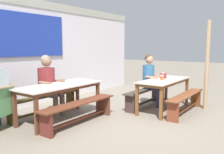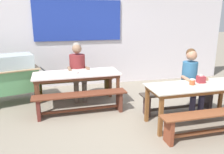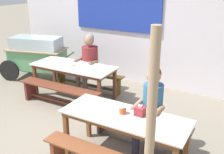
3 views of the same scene
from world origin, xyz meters
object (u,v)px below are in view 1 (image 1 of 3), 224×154
at_px(bench_far_front, 79,109).
at_px(tissue_box, 163,76).
at_px(bench_near_front, 186,101).
at_px(dining_table_near, 164,83).
at_px(wooden_support_post, 207,66).
at_px(person_center_facing, 48,81).
at_px(condiment_jar, 162,77).
at_px(person_right_near_table, 151,77).
at_px(bench_near_back, 144,95).
at_px(soup_bowl, 59,84).
at_px(bench_far_back, 44,102).
at_px(dining_table_far, 60,88).

distance_m(bench_far_front, tissue_box, 2.28).
bearing_deg(bench_near_front, dining_table_near, 91.32).
bearing_deg(wooden_support_post, person_center_facing, 134.88).
xyz_separation_m(condiment_jar, wooden_support_post, (0.72, -0.79, 0.27)).
height_order(bench_far_front, tissue_box, tissue_box).
xyz_separation_m(person_center_facing, wooden_support_post, (2.56, -2.57, 0.30)).
height_order(bench_far_front, wooden_support_post, wooden_support_post).
bearing_deg(dining_table_near, person_center_facing, 136.18).
height_order(dining_table_near, person_right_near_table, person_right_near_table).
height_order(bench_near_back, tissue_box, tissue_box).
bearing_deg(condiment_jar, soup_bowl, 146.66).
bearing_deg(bench_near_front, bench_far_front, 145.14).
bearing_deg(bench_near_back, person_right_near_table, -19.28).
height_order(bench_far_front, soup_bowl, soup_bowl).
relative_size(person_right_near_table, condiment_jar, 12.53).
bearing_deg(tissue_box, bench_near_front, -103.75).
bearing_deg(bench_far_back, dining_table_far, -87.94).
xyz_separation_m(bench_far_back, person_right_near_table, (2.16, -1.43, 0.43)).
bearing_deg(person_center_facing, soup_bowl, -103.07).
bearing_deg(person_right_near_table, dining_table_near, -112.07).
xyz_separation_m(bench_near_back, bench_near_front, (0.02, -1.03, -0.01)).
relative_size(dining_table_near, bench_near_front, 0.99).
xyz_separation_m(person_right_near_table, wooden_support_post, (0.49, -1.20, 0.32)).
bearing_deg(wooden_support_post, bench_near_front, 159.81).
relative_size(dining_table_far, bench_near_front, 1.03).
relative_size(bench_near_back, tissue_box, 11.15).
height_order(dining_table_near, bench_far_back, dining_table_near).
distance_m(dining_table_far, soup_bowl, 0.11).
xyz_separation_m(bench_near_front, condiment_jar, (-0.07, 0.55, 0.49)).
relative_size(bench_near_front, person_center_facing, 1.35).
height_order(bench_far_front, bench_near_front, same).
height_order(bench_near_back, wooden_support_post, wooden_support_post).
relative_size(person_center_facing, tissue_box, 9.01).
distance_m(bench_near_front, condiment_jar, 0.74).
bearing_deg(condiment_jar, bench_near_front, -83.13).
bearing_deg(condiment_jar, person_right_near_table, 59.92).
bearing_deg(tissue_box, dining_table_far, 149.61).
relative_size(dining_table_far, person_center_facing, 1.40).
height_order(bench_far_back, tissue_box, tissue_box).
xyz_separation_m(person_right_near_table, tissue_box, (-0.02, -0.33, 0.07)).
bearing_deg(dining_table_near, bench_far_back, 136.54).
xyz_separation_m(dining_table_far, bench_near_back, (1.94, -0.84, -0.36)).
relative_size(bench_near_back, wooden_support_post, 0.77).
height_order(bench_far_back, bench_near_front, same).
relative_size(person_center_facing, person_right_near_table, 1.01).
distance_m(bench_far_back, bench_far_front, 1.03).
bearing_deg(bench_far_back, person_right_near_table, -33.47).
distance_m(dining_table_near, bench_far_front, 2.14).
relative_size(bench_near_back, condiment_jar, 15.71).
bearing_deg(person_right_near_table, condiment_jar, -120.08).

